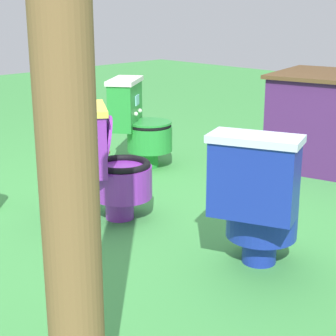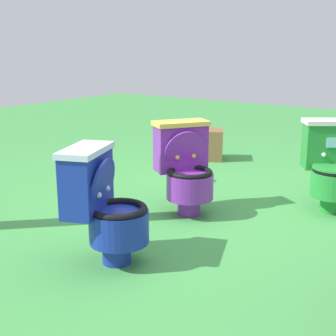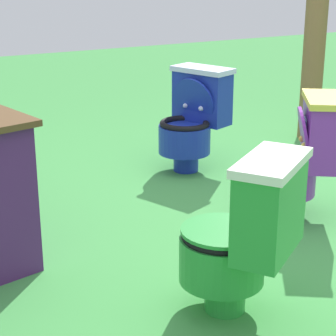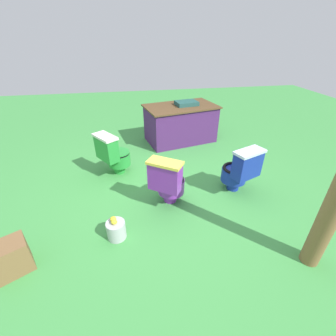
{
  "view_description": "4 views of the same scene",
  "coord_description": "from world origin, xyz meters",
  "px_view_note": "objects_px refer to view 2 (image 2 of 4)",
  "views": [
    {
      "loc": [
        2.61,
        -2.33,
        1.33
      ],
      "look_at": [
        0.22,
        0.04,
        0.33
      ],
      "focal_mm": 60.69,
      "sensor_mm": 36.0,
      "label": 1
    },
    {
      "loc": [
        3.08,
        1.82,
        1.33
      ],
      "look_at": [
        0.32,
        -0.15,
        0.45
      ],
      "focal_mm": 51.75,
      "sensor_mm": 36.0,
      "label": 2
    },
    {
      "loc": [
        -2.75,
        2.12,
        1.49
      ],
      "look_at": [
        0.29,
        0.47,
        0.31
      ],
      "focal_mm": 67.69,
      "sensor_mm": 36.0,
      "label": 3
    },
    {
      "loc": [
        -0.48,
        -2.71,
        2.08
      ],
      "look_at": [
        0.01,
        0.05,
        0.4
      ],
      "focal_mm": 24.41,
      "sensor_mm": 36.0,
      "label": 4
    }
  ],
  "objects_px": {
    "toilet_purple": "(186,167)",
    "small_crate": "(211,144)",
    "toilet_blue": "(104,205)",
    "lemon_bucket": "(182,170)",
    "toilet_green": "(332,165)"
  },
  "relations": [
    {
      "from": "small_crate",
      "to": "lemon_bucket",
      "type": "relative_size",
      "value": 1.27
    },
    {
      "from": "toilet_purple",
      "to": "lemon_bucket",
      "type": "relative_size",
      "value": 2.63
    },
    {
      "from": "toilet_purple",
      "to": "small_crate",
      "type": "xyz_separation_m",
      "value": [
        -1.71,
        -0.76,
        -0.2
      ]
    },
    {
      "from": "toilet_purple",
      "to": "toilet_blue",
      "type": "distance_m",
      "value": 1.07
    },
    {
      "from": "toilet_blue",
      "to": "lemon_bucket",
      "type": "distance_m",
      "value": 1.89
    },
    {
      "from": "toilet_green",
      "to": "lemon_bucket",
      "type": "bearing_deg",
      "value": -33.5
    },
    {
      "from": "toilet_blue",
      "to": "small_crate",
      "type": "relative_size",
      "value": 2.06
    },
    {
      "from": "toilet_blue",
      "to": "lemon_bucket",
      "type": "height_order",
      "value": "toilet_blue"
    },
    {
      "from": "toilet_green",
      "to": "toilet_blue",
      "type": "bearing_deg",
      "value": 30.48
    },
    {
      "from": "toilet_blue",
      "to": "toilet_green",
      "type": "relative_size",
      "value": 1.0
    },
    {
      "from": "toilet_green",
      "to": "small_crate",
      "type": "bearing_deg",
      "value": -64.74
    },
    {
      "from": "toilet_purple",
      "to": "small_crate",
      "type": "bearing_deg",
      "value": -121.93
    },
    {
      "from": "toilet_blue",
      "to": "small_crate",
      "type": "height_order",
      "value": "toilet_blue"
    },
    {
      "from": "toilet_purple",
      "to": "toilet_green",
      "type": "relative_size",
      "value": 1.0
    },
    {
      "from": "toilet_green",
      "to": "lemon_bucket",
      "type": "height_order",
      "value": "toilet_green"
    }
  ]
}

